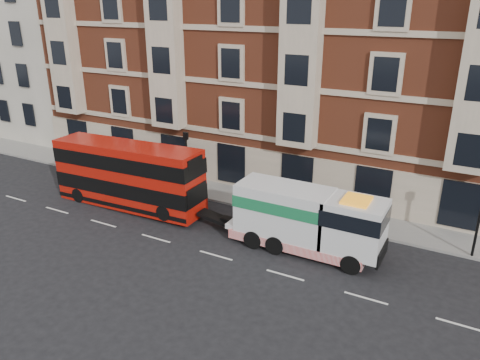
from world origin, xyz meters
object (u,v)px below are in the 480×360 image
object	(u,v)px
double_decker_bus	(128,174)
tow_truck	(304,219)
box_van	(100,165)
pedestrian	(119,157)

from	to	relation	value
double_decker_bus	tow_truck	xyz separation A→B (m)	(12.05, 0.00, -0.39)
double_decker_bus	box_van	world-z (taller)	double_decker_bus
double_decker_bus	pedestrian	xyz separation A→B (m)	(-5.50, 5.10, -1.19)
box_van	double_decker_bus	bearing A→B (deg)	-9.76
tow_truck	pedestrian	size ratio (longest dim) A/B	4.60
double_decker_bus	box_van	bearing A→B (deg)	154.70
box_van	pedestrian	bearing A→B (deg)	120.37
double_decker_bus	pedestrian	size ratio (longest dim) A/B	5.75
tow_truck	box_van	bearing A→B (deg)	172.41
pedestrian	double_decker_bus	bearing A→B (deg)	-15.86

